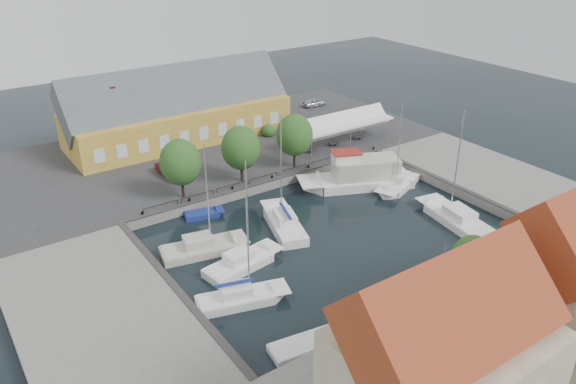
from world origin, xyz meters
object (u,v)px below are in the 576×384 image
object	(u,v)px
tent_canopy	(342,124)
east_boat_a	(398,185)
trawler	(360,177)
west_boat_d	(241,300)
warehouse	(173,113)
car_silver	(314,102)
car_red	(170,170)
launch_sw	(304,348)
west_boat_c	(242,264)
east_boat_c	(456,220)
west_boat_b	(202,250)
launch_nw	(204,215)
center_sailboat	(284,225)

from	to	relation	value
tent_canopy	east_boat_a	bearing A→B (deg)	-97.48
trawler	west_boat_d	world-z (taller)	west_boat_d
warehouse	car_silver	world-z (taller)	warehouse
car_silver	car_red	bearing A→B (deg)	115.05
car_silver	trawler	bearing A→B (deg)	157.55
car_silver	trawler	world-z (taller)	trawler
trawler	launch_sw	xyz separation A→B (m)	(-20.62, -17.96, -0.93)
car_red	west_boat_d	world-z (taller)	west_boat_d
warehouse	west_boat_d	size ratio (longest dim) A/B	2.84
warehouse	tent_canopy	distance (m)	21.63
tent_canopy	launch_sw	distance (m)	37.26
west_boat_c	car_red	bearing A→B (deg)	84.68
west_boat_c	launch_sw	bearing A→B (deg)	-97.89
east_boat_c	west_boat_c	size ratio (longest dim) A/B	1.15
east_boat_c	west_boat_b	xyz separation A→B (m)	(-23.07, 9.17, 0.00)
warehouse	launch_nw	distance (m)	20.90
car_silver	west_boat_d	size ratio (longest dim) A/B	0.37
car_silver	east_boat_a	distance (m)	27.86
trawler	west_boat_d	bearing A→B (deg)	-153.20
east_boat_a	west_boat_d	distance (m)	26.12
west_boat_d	launch_sw	bearing A→B (deg)	-81.38
launch_nw	warehouse	bearing A→B (deg)	73.48
center_sailboat	trawler	distance (m)	12.76
west_boat_c	launch_sw	distance (m)	11.36
trawler	west_boat_b	size ratio (longest dim) A/B	1.21
car_silver	launch_nw	world-z (taller)	car_silver
warehouse	east_boat_c	world-z (taller)	east_boat_c
center_sailboat	launch_sw	distance (m)	16.95
tent_canopy	center_sailboat	bearing A→B (deg)	-144.26
east_boat_a	launch_sw	size ratio (longest dim) A/B	1.90
trawler	east_boat_a	bearing A→B (deg)	-42.08
trawler	west_boat_c	world-z (taller)	west_boat_c
car_silver	west_boat_d	xyz separation A→B (m)	(-33.12, -34.66, -1.36)
car_silver	center_sailboat	size ratio (longest dim) A/B	0.31
tent_canopy	west_boat_b	distance (m)	28.30
launch_sw	launch_nw	distance (m)	21.53
west_boat_c	east_boat_c	bearing A→B (deg)	-13.40
center_sailboat	trawler	bearing A→B (deg)	14.39
car_silver	east_boat_a	bearing A→B (deg)	165.99
warehouse	car_silver	bearing A→B (deg)	1.81
center_sailboat	east_boat_a	bearing A→B (deg)	1.17
trawler	launch_sw	world-z (taller)	trawler
center_sailboat	west_boat_c	bearing A→B (deg)	-152.16
warehouse	trawler	size ratio (longest dim) A/B	2.17
warehouse	car_red	bearing A→B (deg)	-116.81
west_boat_c	west_boat_d	bearing A→B (deg)	-121.74
trawler	west_boat_b	xyz separation A→B (m)	(-20.80, -2.62, -0.76)
trawler	west_boat_c	bearing A→B (deg)	-160.60
center_sailboat	launch_nw	xyz separation A→B (m)	(-5.34, 6.54, -0.27)
center_sailboat	launch_sw	xyz separation A→B (m)	(-8.27, -14.80, -0.27)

